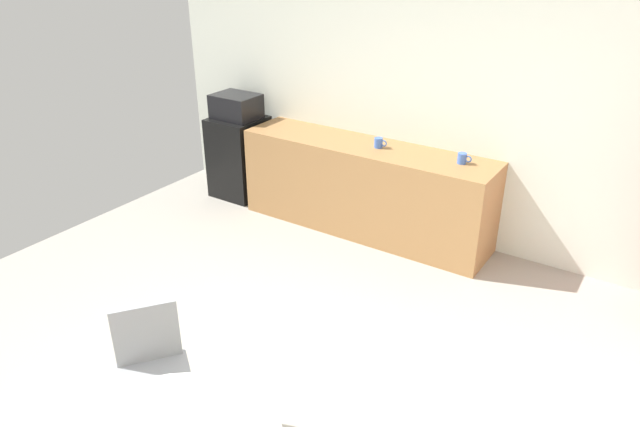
{
  "coord_description": "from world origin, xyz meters",
  "views": [
    {
      "loc": [
        2.06,
        -2.0,
        2.76
      ],
      "look_at": [
        0.01,
        1.08,
        0.95
      ],
      "focal_mm": 32.8,
      "sensor_mm": 36.0,
      "label": 1
    }
  ],
  "objects_px": {
    "mug_green": "(462,158)",
    "microwave": "(236,106)",
    "chair_gray": "(150,358)",
    "mug_white": "(379,143)",
    "mini_fridge": "(239,157)"
  },
  "relations": [
    {
      "from": "mug_green",
      "to": "microwave",
      "type": "bearing_deg",
      "value": -178.95
    },
    {
      "from": "mini_fridge",
      "to": "chair_gray",
      "type": "distance_m",
      "value": 3.52
    },
    {
      "from": "mini_fridge",
      "to": "mug_green",
      "type": "distance_m",
      "value": 2.61
    },
    {
      "from": "mini_fridge",
      "to": "mug_white",
      "type": "height_order",
      "value": "mug_white"
    },
    {
      "from": "mini_fridge",
      "to": "chair_gray",
      "type": "xyz_separation_m",
      "value": [
        1.88,
        -2.97,
        0.07
      ]
    },
    {
      "from": "mini_fridge",
      "to": "mug_white",
      "type": "bearing_deg",
      "value": 0.24
    },
    {
      "from": "chair_gray",
      "to": "mug_white",
      "type": "distance_m",
      "value": 3.02
    },
    {
      "from": "mini_fridge",
      "to": "mug_green",
      "type": "bearing_deg",
      "value": 1.05
    },
    {
      "from": "microwave",
      "to": "chair_gray",
      "type": "xyz_separation_m",
      "value": [
        1.88,
        -2.97,
        -0.51
      ]
    },
    {
      "from": "chair_gray",
      "to": "mug_green",
      "type": "bearing_deg",
      "value": 77.39
    },
    {
      "from": "mug_green",
      "to": "mug_white",
      "type": "bearing_deg",
      "value": -177.2
    },
    {
      "from": "microwave",
      "to": "mug_white",
      "type": "xyz_separation_m",
      "value": [
        1.75,
        0.01,
        -0.08
      ]
    },
    {
      "from": "chair_gray",
      "to": "mug_green",
      "type": "height_order",
      "value": "mug_green"
    },
    {
      "from": "mini_fridge",
      "to": "mug_white",
      "type": "relative_size",
      "value": 6.97
    },
    {
      "from": "microwave",
      "to": "mini_fridge",
      "type": "bearing_deg",
      "value": 0.0
    }
  ]
}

